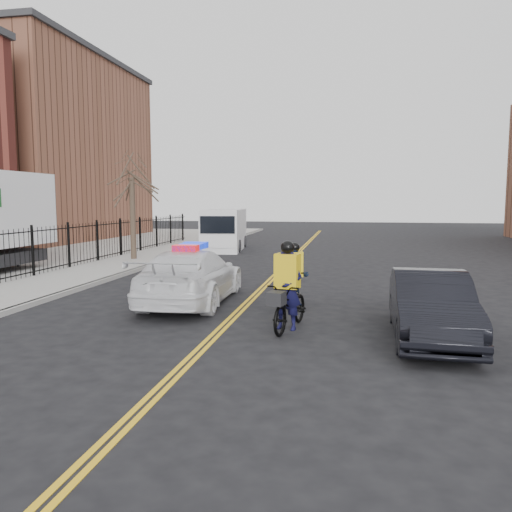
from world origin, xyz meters
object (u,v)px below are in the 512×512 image
Objects in this scene: police_cruiser at (191,276)px; cyclist_far at (295,281)px; dark_sedan at (431,306)px; cargo_van at (224,230)px; cyclist_near at (287,299)px.

police_cruiser is 3.00× the size of cyclist_far.
dark_sedan is 0.73× the size of cargo_van.
cyclist_far is (-3.28, 2.97, -0.02)m from dark_sedan.
police_cruiser is 6.92m from dark_sedan.
police_cruiser is 3.04m from cyclist_far.
cargo_van reaches higher than cyclist_near.
police_cruiser reaches higher than dark_sedan.
cyclist_near is 2.67m from cyclist_far.
cargo_van is 19.41m from cyclist_near.
police_cruiser is 0.90× the size of cargo_van.
cyclist_near is (-3.17, 0.30, -0.01)m from dark_sedan.
cyclist_far reaches higher than dark_sedan.
cyclist_far is at bearing 103.91° from cyclist_near.
cargo_van is 3.31× the size of cyclist_far.
police_cruiser is at bearing 152.87° from cyclist_near.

